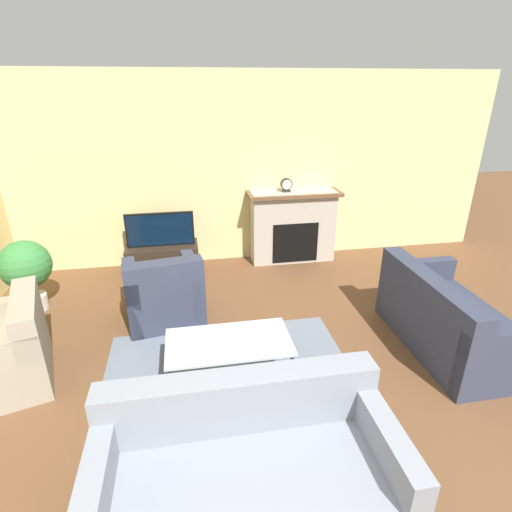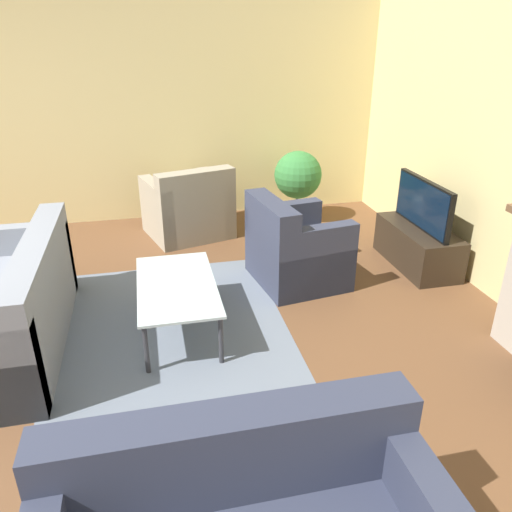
% 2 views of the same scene
% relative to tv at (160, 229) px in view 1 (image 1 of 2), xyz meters
% --- Properties ---
extents(wall_back, '(8.58, 0.06, 2.70)m').
position_rel_tv_xyz_m(wall_back, '(0.76, 0.34, 0.71)').
color(wall_back, beige).
rests_on(wall_back, ground_plane).
extents(area_rug, '(2.31, 1.80, 0.00)m').
position_rel_tv_xyz_m(area_rug, '(0.67, -2.49, -0.64)').
color(area_rug, slate).
rests_on(area_rug, ground_plane).
extents(fireplace, '(1.36, 0.45, 1.07)m').
position_rel_tv_xyz_m(fireplace, '(1.94, 0.12, -0.08)').
color(fireplace, '#B2A899').
rests_on(fireplace, ground_plane).
extents(tv_stand, '(1.00, 0.46, 0.40)m').
position_rel_tv_xyz_m(tv_stand, '(0.00, 0.00, -0.44)').
color(tv_stand, '#2D2319').
rests_on(tv_stand, ground_plane).
extents(tv, '(0.93, 0.06, 0.48)m').
position_rel_tv_xyz_m(tv, '(0.00, 0.00, 0.00)').
color(tv, black).
rests_on(tv, tv_stand).
extents(couch_sectional, '(1.80, 0.90, 0.82)m').
position_rel_tv_xyz_m(couch_sectional, '(0.64, -3.70, -0.35)').
color(couch_sectional, gray).
rests_on(couch_sectional, ground_plane).
extents(couch_loveseat, '(0.86, 1.55, 0.82)m').
position_rel_tv_xyz_m(couch_loveseat, '(2.91, -2.35, -0.35)').
color(couch_loveseat, '#33384C').
rests_on(couch_loveseat, ground_plane).
extents(armchair_by_window, '(1.01, 1.05, 0.82)m').
position_rel_tv_xyz_m(armchair_by_window, '(-1.31, -2.15, -0.34)').
color(armchair_by_window, '#9E937F').
rests_on(armchair_by_window, ground_plane).
extents(armchair_accent, '(0.92, 0.87, 0.82)m').
position_rel_tv_xyz_m(armchair_accent, '(0.07, -1.31, -0.34)').
color(armchair_accent, '#33384C').
rests_on(armchair_accent, ground_plane).
extents(coffee_table, '(1.11, 0.60, 0.40)m').
position_rel_tv_xyz_m(coffee_table, '(0.67, -2.44, -0.28)').
color(coffee_table, '#333338').
rests_on(coffee_table, ground_plane).
extents(potted_plant, '(0.57, 0.57, 0.87)m').
position_rel_tv_xyz_m(potted_plant, '(-1.50, -0.80, -0.10)').
color(potted_plant, beige).
rests_on(potted_plant, ground_plane).
extents(mantel_clock, '(0.17, 0.07, 0.20)m').
position_rel_tv_xyz_m(mantel_clock, '(1.82, 0.12, 0.53)').
color(mantel_clock, '#28231E').
rests_on(mantel_clock, fireplace).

